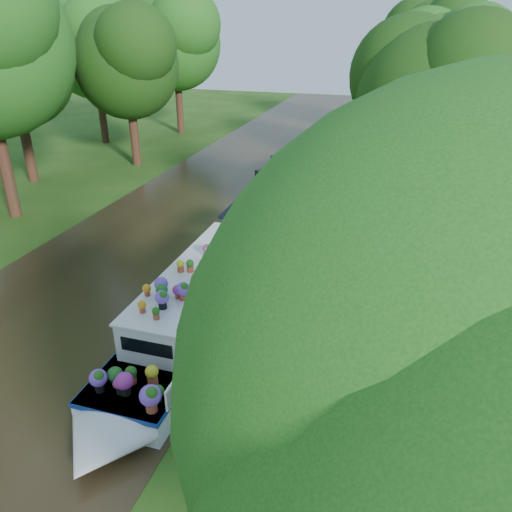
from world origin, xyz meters
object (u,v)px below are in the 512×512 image
at_px(second_boat, 302,166).
at_px(sandwich_board, 249,475).
at_px(pedestrian_pink, 369,154).
at_px(plant_boat, 202,298).

distance_m(second_boat, sandwich_board, 22.65).
bearing_deg(second_boat, pedestrian_pink, 57.32).
xyz_separation_m(plant_boat, pedestrian_pink, (3.22, 19.10, 0.14)).
height_order(plant_boat, second_boat, plant_boat).
distance_m(plant_boat, second_boat, 16.74).
height_order(second_boat, sandwich_board, second_boat).
xyz_separation_m(sandwich_board, pedestrian_pink, (-0.11, 24.69, 0.50)).
height_order(plant_boat, pedestrian_pink, plant_boat).
distance_m(sandwich_board, pedestrian_pink, 24.70).
bearing_deg(plant_boat, second_boat, 91.68).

